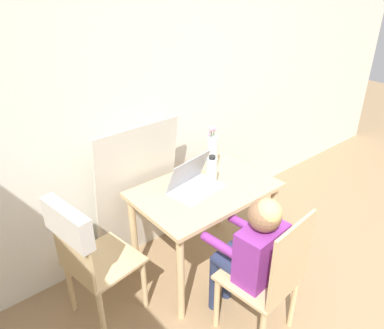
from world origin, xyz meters
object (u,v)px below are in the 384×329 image
(chair_spare, at_px, (83,247))
(laptop, at_px, (193,182))
(flower_vase, at_px, (212,151))
(water_bottle, at_px, (212,171))
(chair_occupied, at_px, (269,278))
(person_seated, at_px, (253,247))

(chair_spare, xyz_separation_m, laptop, (0.82, -0.03, 0.14))
(flower_vase, bearing_deg, laptop, -155.12)
(laptop, bearing_deg, water_bottle, -26.55)
(chair_occupied, relative_size, laptop, 2.27)
(chair_occupied, bearing_deg, flower_vase, -116.98)
(flower_vase, bearing_deg, person_seated, -115.39)
(person_seated, bearing_deg, flower_vase, -120.86)
(flower_vase, height_order, water_bottle, flower_vase)
(chair_spare, xyz_separation_m, water_bottle, (0.95, -0.07, 0.20))
(person_seated, bearing_deg, chair_spare, -45.88)
(chair_occupied, relative_size, chair_spare, 0.99)
(water_bottle, bearing_deg, chair_spare, 175.63)
(chair_spare, bearing_deg, flower_vase, -92.64)
(chair_occupied, distance_m, chair_spare, 1.10)
(laptop, bearing_deg, chair_spare, 168.83)
(laptop, bearing_deg, chair_occupied, -102.56)
(person_seated, relative_size, laptop, 2.43)
(person_seated, xyz_separation_m, flower_vase, (0.36, 0.76, 0.23))
(laptop, bearing_deg, flower_vase, 15.86)
(laptop, distance_m, water_bottle, 0.15)
(water_bottle, bearing_deg, flower_vase, 47.18)
(chair_spare, height_order, laptop, laptop)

